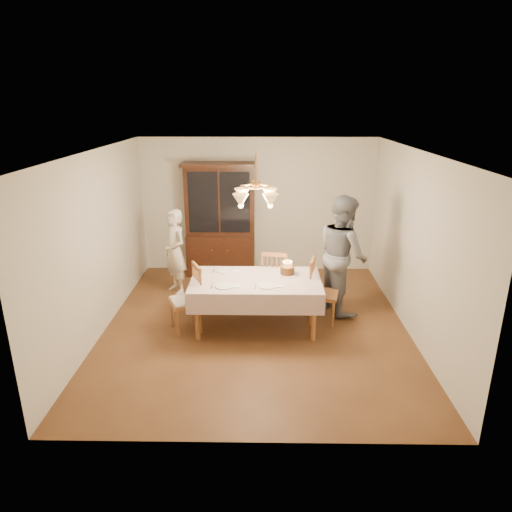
{
  "coord_description": "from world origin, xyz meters",
  "views": [
    {
      "loc": [
        0.1,
        -6.21,
        3.24
      ],
      "look_at": [
        0.0,
        0.2,
        1.05
      ],
      "focal_mm": 32.0,
      "sensor_mm": 36.0,
      "label": 1
    }
  ],
  "objects_px": {
    "chair_far_side": "(276,282)",
    "elderly_woman": "(175,252)",
    "dining_table": "(256,284)",
    "china_hutch": "(220,222)",
    "birthday_cake": "(287,271)"
  },
  "relations": [
    {
      "from": "chair_far_side",
      "to": "elderly_woman",
      "type": "distance_m",
      "value": 1.87
    },
    {
      "from": "dining_table",
      "to": "china_hutch",
      "type": "relative_size",
      "value": 0.88
    },
    {
      "from": "dining_table",
      "to": "china_hutch",
      "type": "bearing_deg",
      "value": 107.56
    },
    {
      "from": "china_hutch",
      "to": "chair_far_side",
      "type": "bearing_deg",
      "value": -56.87
    },
    {
      "from": "chair_far_side",
      "to": "birthday_cake",
      "type": "bearing_deg",
      "value": -72.16
    },
    {
      "from": "elderly_woman",
      "to": "birthday_cake",
      "type": "bearing_deg",
      "value": 20.25
    },
    {
      "from": "chair_far_side",
      "to": "birthday_cake",
      "type": "height_order",
      "value": "chair_far_side"
    },
    {
      "from": "chair_far_side",
      "to": "elderly_woman",
      "type": "bearing_deg",
      "value": 160.67
    },
    {
      "from": "chair_far_side",
      "to": "elderly_woman",
      "type": "xyz_separation_m",
      "value": [
        -1.74,
        0.61,
        0.31
      ]
    },
    {
      "from": "elderly_woman",
      "to": "birthday_cake",
      "type": "xyz_separation_m",
      "value": [
        1.89,
        -1.09,
        0.07
      ]
    },
    {
      "from": "dining_table",
      "to": "birthday_cake",
      "type": "xyz_separation_m",
      "value": [
        0.47,
        0.2,
        0.14
      ]
    },
    {
      "from": "dining_table",
      "to": "elderly_woman",
      "type": "bearing_deg",
      "value": 137.87
    },
    {
      "from": "dining_table",
      "to": "chair_far_side",
      "type": "xyz_separation_m",
      "value": [
        0.32,
        0.68,
        -0.24
      ]
    },
    {
      "from": "dining_table",
      "to": "chair_far_side",
      "type": "relative_size",
      "value": 1.9
    },
    {
      "from": "chair_far_side",
      "to": "elderly_woman",
      "type": "height_order",
      "value": "elderly_woman"
    }
  ]
}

